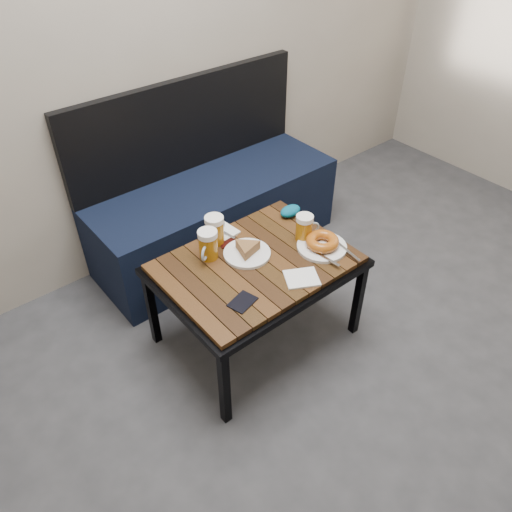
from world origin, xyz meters
TOP-DOWN VIEW (x-y plane):
  - ground at (0.00, 0.00)m, footprint 4.00×4.00m
  - bench at (0.04, 1.76)m, footprint 1.40×0.50m
  - cafe_table at (-0.22, 1.07)m, footprint 0.84×0.62m
  - beer_mug_left at (-0.36, 1.22)m, footprint 0.13×0.11m
  - beer_mug_centre at (-0.27, 1.29)m, footprint 0.13×0.11m
  - beer_mug_right at (0.05, 1.05)m, footprint 0.12×0.10m
  - plate_pie at (-0.22, 1.12)m, footprint 0.21×0.21m
  - plate_bagel at (0.06, 0.95)m, footprint 0.22×0.29m
  - napkin_left at (-0.21, 1.33)m, footprint 0.14×0.17m
  - napkin_right at (-0.14, 0.86)m, footprint 0.17×0.17m
  - passport_navy at (-0.42, 0.90)m, footprint 0.12×0.10m
  - passport_burgundy at (-0.23, 1.26)m, footprint 0.11×0.13m
  - knit_pouch at (0.13, 1.23)m, footprint 0.11×0.07m

SIDE VIEW (x-z plane):
  - ground at x=0.00m, z-range 0.00..0.00m
  - bench at x=0.04m, z-range -0.20..0.75m
  - cafe_table at x=-0.22m, z-range 0.19..0.66m
  - passport_navy at x=-0.42m, z-range 0.47..0.48m
  - passport_burgundy at x=-0.23m, z-range 0.47..0.48m
  - napkin_right at x=-0.14m, z-range 0.47..0.48m
  - napkin_left at x=-0.21m, z-range 0.47..0.48m
  - plate_pie at x=-0.22m, z-range 0.47..0.52m
  - knit_pouch at x=0.13m, z-range 0.47..0.52m
  - plate_bagel at x=0.06m, z-range 0.47..0.53m
  - beer_mug_right at x=0.05m, z-range 0.47..0.60m
  - beer_mug_centre at x=-0.27m, z-range 0.47..0.61m
  - beer_mug_left at x=-0.36m, z-range 0.47..0.61m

